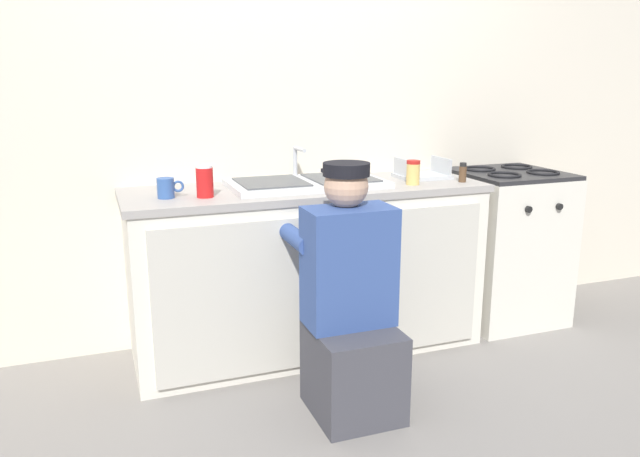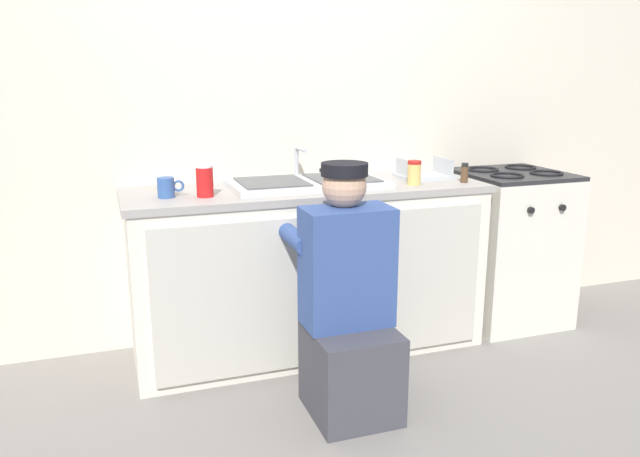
# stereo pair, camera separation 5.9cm
# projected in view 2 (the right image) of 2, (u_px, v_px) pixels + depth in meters

# --- Properties ---
(ground_plane) EXTENTS (12.00, 12.00, 0.00)m
(ground_plane) POSITION_uv_depth(u_px,v_px,m) (326.00, 369.00, 3.18)
(ground_plane) COLOR gray
(back_wall) EXTENTS (6.00, 0.10, 2.50)m
(back_wall) POSITION_uv_depth(u_px,v_px,m) (288.00, 114.00, 3.47)
(back_wall) COLOR beige
(back_wall) RESTS_ON ground_plane
(counter_cabinet) EXTENTS (1.84, 0.62, 0.86)m
(counter_cabinet) POSITION_uv_depth(u_px,v_px,m) (308.00, 272.00, 3.34)
(counter_cabinet) COLOR silver
(counter_cabinet) RESTS_ON ground_plane
(countertop) EXTENTS (1.88, 0.62, 0.04)m
(countertop) POSITION_uv_depth(u_px,v_px,m) (307.00, 190.00, 3.24)
(countertop) COLOR #9E9993
(countertop) RESTS_ON counter_cabinet
(sink_double_basin) EXTENTS (0.80, 0.44, 0.19)m
(sink_double_basin) POSITION_uv_depth(u_px,v_px,m) (307.00, 182.00, 3.23)
(sink_double_basin) COLOR silver
(sink_double_basin) RESTS_ON countertop
(stove_range) EXTENTS (0.59, 0.62, 0.92)m
(stove_range) POSITION_uv_depth(u_px,v_px,m) (508.00, 246.00, 3.75)
(stove_range) COLOR silver
(stove_range) RESTS_ON ground_plane
(plumber_person) EXTENTS (0.42, 0.61, 1.10)m
(plumber_person) POSITION_uv_depth(u_px,v_px,m) (348.00, 312.00, 2.71)
(plumber_person) COLOR #3F3F47
(plumber_person) RESTS_ON ground_plane
(condiment_jar) EXTENTS (0.07, 0.07, 0.13)m
(condiment_jar) POSITION_uv_depth(u_px,v_px,m) (414.00, 173.00, 3.26)
(condiment_jar) COLOR #DBB760
(condiment_jar) RESTS_ON countertop
(coffee_mug) EXTENTS (0.13, 0.08, 0.09)m
(coffee_mug) POSITION_uv_depth(u_px,v_px,m) (167.00, 187.00, 2.93)
(coffee_mug) COLOR #335699
(coffee_mug) RESTS_ON countertop
(spice_bottle_pepper) EXTENTS (0.04, 0.04, 0.10)m
(spice_bottle_pepper) POSITION_uv_depth(u_px,v_px,m) (464.00, 173.00, 3.33)
(spice_bottle_pepper) COLOR #513823
(spice_bottle_pepper) RESTS_ON countertop
(dish_rack_tray) EXTENTS (0.28, 0.22, 0.11)m
(dish_rack_tray) POSITION_uv_depth(u_px,v_px,m) (424.00, 174.00, 3.48)
(dish_rack_tray) COLOR #B2B7BC
(dish_rack_tray) RESTS_ON countertop
(soda_cup_red) EXTENTS (0.08, 0.08, 0.15)m
(soda_cup_red) POSITION_uv_depth(u_px,v_px,m) (205.00, 181.00, 2.94)
(soda_cup_red) COLOR red
(soda_cup_red) RESTS_ON countertop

